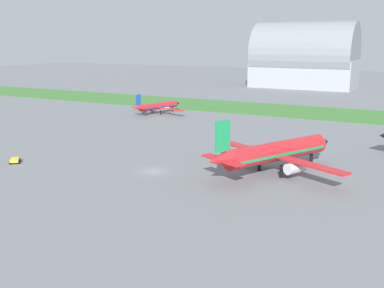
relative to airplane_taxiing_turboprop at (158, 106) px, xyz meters
The scene contains 6 objects.
ground_plane 65.56m from the airplane_taxiing_turboprop, 58.96° to the right, with size 600.00×600.00×0.00m, color slate.
grass_taxiway_strip 42.11m from the airplane_taxiing_turboprop, 36.52° to the left, with size 360.00×28.00×0.08m, color #3D7533.
airplane_taxiing_turboprop is the anchor object (origin of this frame).
airplane_midfield_jet 71.28m from the airplane_taxiing_turboprop, 41.78° to the right, with size 27.53×27.43×10.49m.
baggage_cart_near_gate 64.06m from the airplane_taxiing_turboprop, 83.13° to the right, with size 2.88×2.95×0.90m.
hangar_distant 107.24m from the airplane_taxiing_turboprop, 79.73° to the left, with size 48.14×30.34×31.20m.
Camera 1 is at (42.90, -67.14, 22.78)m, focal length 43.52 mm.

